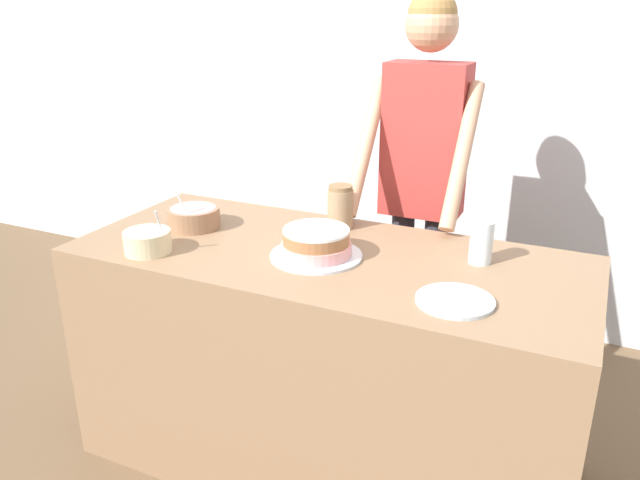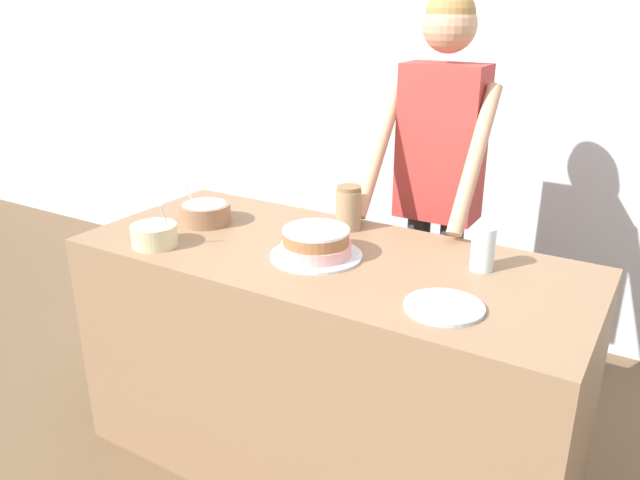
% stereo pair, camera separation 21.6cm
% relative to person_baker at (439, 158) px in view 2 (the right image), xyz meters
% --- Properties ---
extents(wall_back, '(10.00, 0.05, 2.60)m').
position_rel_person_baker_xyz_m(wall_back, '(-0.14, 0.80, 0.18)').
color(wall_back, silver).
rests_on(wall_back, ground_plane).
extents(counter, '(1.83, 0.78, 0.89)m').
position_rel_person_baker_xyz_m(counter, '(-0.14, -0.68, -0.67)').
color(counter, '#8C6B4C').
rests_on(counter, ground_plane).
extents(person_baker, '(0.46, 0.48, 1.78)m').
position_rel_person_baker_xyz_m(person_baker, '(0.00, 0.00, 0.00)').
color(person_baker, '#2D2D38').
rests_on(person_baker, ground_plane).
extents(cake, '(0.32, 0.32, 0.10)m').
position_rel_person_baker_xyz_m(cake, '(-0.16, -0.72, -0.18)').
color(cake, silver).
rests_on(cake, counter).
extents(frosting_bowl_pink, '(0.21, 0.21, 0.18)m').
position_rel_person_baker_xyz_m(frosting_bowl_pink, '(-0.73, -0.65, -0.18)').
color(frosting_bowl_pink, '#936B4C').
rests_on(frosting_bowl_pink, counter).
extents(frosting_bowl_white, '(0.17, 0.17, 0.17)m').
position_rel_person_baker_xyz_m(frosting_bowl_white, '(-0.72, -0.93, -0.18)').
color(frosting_bowl_white, beige).
rests_on(frosting_bowl_white, counter).
extents(drinking_glass, '(0.08, 0.08, 0.15)m').
position_rel_person_baker_xyz_m(drinking_glass, '(0.37, -0.53, -0.15)').
color(drinking_glass, silver).
rests_on(drinking_glass, counter).
extents(ceramic_plate, '(0.23, 0.23, 0.01)m').
position_rel_person_baker_xyz_m(ceramic_plate, '(0.36, -0.87, -0.22)').
color(ceramic_plate, silver).
rests_on(ceramic_plate, counter).
extents(stoneware_jar, '(0.10, 0.10, 0.17)m').
position_rel_person_baker_xyz_m(stoneware_jar, '(-0.21, -0.41, -0.14)').
color(stoneware_jar, '#9E7F5B').
rests_on(stoneware_jar, counter).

